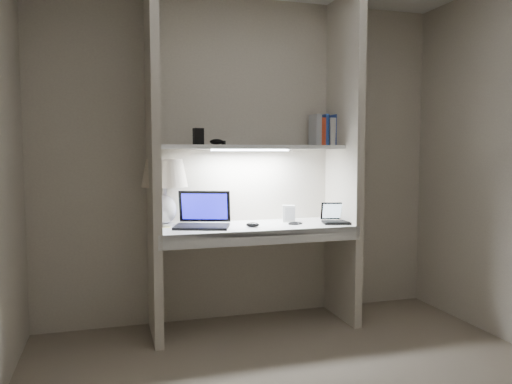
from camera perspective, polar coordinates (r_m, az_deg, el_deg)
name	(u,v)px	position (r m, az deg, el deg)	size (l,w,h in m)	color
back_wall	(244,160)	(3.94, -1.36, 3.68)	(3.20, 0.01, 2.50)	beige
alcove_panel_left	(153,161)	(3.54, -11.67, 3.48)	(0.06, 0.55, 2.50)	beige
alcove_panel_right	(344,160)	(3.94, 10.01, 3.61)	(0.06, 0.55, 2.50)	beige
desk	(254,228)	(3.72, -0.24, -4.11)	(1.40, 0.55, 0.04)	white
desk_apron	(264,237)	(3.48, 0.97, -5.22)	(1.46, 0.03, 0.10)	silver
shelf	(250,147)	(3.77, -0.65, 5.16)	(1.40, 0.36, 0.03)	silver
strip_light	(250,150)	(3.77, -0.65, 4.82)	(0.60, 0.04, 0.01)	white
table_lamp	(165,181)	(3.68, -10.40, 1.23)	(0.34, 0.34, 0.49)	white
laptop_main	(203,219)	(3.66, -6.09, -3.06)	(0.47, 0.43, 0.26)	black
laptop_netbook	(338,218)	(3.88, 9.30, -2.96)	(0.27, 0.25, 0.15)	black
speaker	(289,214)	(3.89, 3.75, -2.47)	(0.09, 0.06, 0.13)	silver
mouse	(253,225)	(3.61, -0.38, -3.77)	(0.10, 0.06, 0.04)	black
cable_coil	(296,223)	(3.79, 4.57, -3.57)	(0.10, 0.10, 0.01)	black
sticky_note	(166,227)	(3.68, -10.27, -3.94)	(0.07, 0.07, 0.00)	#FFF335
book_row	(325,131)	(4.05, 7.95, 6.92)	(0.23, 0.16, 0.25)	white
shelf_box	(198,137)	(3.71, -6.61, 6.31)	(0.07, 0.05, 0.12)	black
shelf_gadget	(216,142)	(3.69, -4.54, 5.74)	(0.10, 0.07, 0.04)	black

